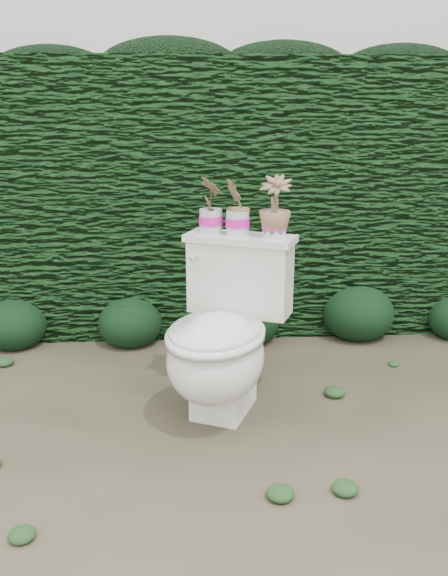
{
  "coord_description": "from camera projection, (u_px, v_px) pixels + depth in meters",
  "views": [
    {
      "loc": [
        0.05,
        -2.29,
        1.35
      ],
      "look_at": [
        0.22,
        0.34,
        0.55
      ],
      "focal_mm": 38.0,
      "sensor_mm": 36.0,
      "label": 1
    }
  ],
  "objects": [
    {
      "name": "potted_plant_left",
      "position": [
        211.0,
        206.0,
        2.78
      ],
      "size": [
        0.14,
        0.16,
        0.25
      ],
      "primitive_type": "imported",
      "rotation": [
        0.0,
        0.0,
        2.09
      ],
      "color": "#287624",
      "rests_on": "toilet"
    },
    {
      "name": "potted_plant_center",
      "position": [
        238.0,
        209.0,
        2.74
      ],
      "size": [
        0.14,
        0.16,
        0.24
      ],
      "primitive_type": "imported",
      "rotation": [
        0.0,
        0.0,
        4.39
      ],
      "color": "#287624",
      "rests_on": "toilet"
    },
    {
      "name": "liriope_clump_5",
      "position": [
        358.0,
        308.0,
        3.66
      ],
      "size": [
        0.43,
        0.43,
        0.35
      ],
      "primitive_type": "ellipsoid",
      "color": "black",
      "rests_on": "ground"
    },
    {
      "name": "liriope_clump_2",
      "position": [
        14.0,
        320.0,
        3.52
      ],
      "size": [
        0.37,
        0.37,
        0.3
      ],
      "primitive_type": "ellipsoid",
      "color": "black",
      "rests_on": "ground"
    },
    {
      "name": "potted_plant_right",
      "position": [
        275.0,
        209.0,
        2.68
      ],
      "size": [
        0.18,
        0.18,
        0.26
      ],
      "primitive_type": "imported",
      "rotation": [
        0.0,
        0.0,
        -0.25
      ],
      "color": "#287624",
      "rests_on": "toilet"
    },
    {
      "name": "liriope_clump_3",
      "position": [
        130.0,
        318.0,
        3.55
      ],
      "size": [
        0.37,
        0.37,
        0.3
      ],
      "primitive_type": "ellipsoid",
      "color": "black",
      "rests_on": "ground"
    },
    {
      "name": "hedge",
      "position": [
        177.0,
        194.0,
        3.87
      ],
      "size": [
        8.0,
        1.0,
        1.6
      ],
      "primitive_type": "cube",
      "color": "#163E14",
      "rests_on": "ground"
    },
    {
      "name": "ground",
      "position": [
        177.0,
        436.0,
        2.58
      ],
      "size": [
        60.0,
        60.0,
        0.0
      ],
      "primitive_type": "plane",
      "color": "brown",
      "rests_on": "ground"
    },
    {
      "name": "toilet",
      "position": [
        222.0,
        339.0,
        2.67
      ],
      "size": [
        0.69,
        0.8,
        0.78
      ],
      "rotation": [
        0.0,
        0.0,
        -0.41
      ],
      "color": "silver",
      "rests_on": "ground"
    },
    {
      "name": "liriope_clump_4",
      "position": [
        246.0,
        314.0,
        3.58
      ],
      "size": [
        0.4,
        0.4,
        0.32
      ],
      "primitive_type": "ellipsoid",
      "color": "black",
      "rests_on": "ground"
    },
    {
      "name": "house_wall",
      "position": [
        226.0,
        51.0,
        7.76
      ],
      "size": [
        8.0,
        3.5,
        4.0
      ],
      "primitive_type": "cube",
      "color": "silver",
      "rests_on": "ground"
    }
  ]
}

